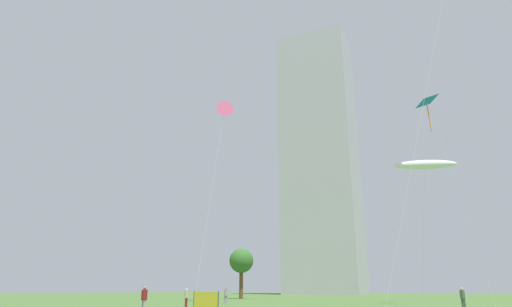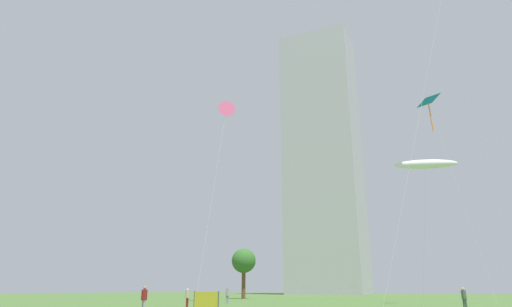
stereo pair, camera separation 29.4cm
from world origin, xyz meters
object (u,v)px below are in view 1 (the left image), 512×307
Objects in this scene: person_standing_1 at (463,297)px; event_banner at (206,300)px; person_standing_3 at (186,296)px; kite_flying_3 at (224,111)px; person_standing_2 at (226,294)px; person_standing_0 at (144,298)px; distant_highrise_0 at (320,158)px; park_tree_0 at (241,261)px; kite_flying_1 at (425,165)px; kite_flying_0 at (427,104)px.

event_banner is (-15.06, -13.17, -0.21)m from person_standing_1.
person_standing_3 is 28.36m from kite_flying_3.
person_standing_2 is 0.06× the size of kite_flying_3.
person_standing_2 is (-7.61, 18.92, -0.03)m from person_standing_0.
distant_highrise_0 is at bearing 104.29° from kite_flying_3.
event_banner is at bearing -85.18° from person_standing_0.
person_standing_3 is at bearing 56.34° from person_standing_2.
kite_flying_3 is 26.06m from park_tree_0.
person_standing_0 is 0.21× the size of park_tree_0.
person_standing_3 is 0.06× the size of kite_flying_3.
person_standing_0 is at bearing -140.64° from kite_flying_1.
person_standing_2 is 16.64m from event_banner.
park_tree_0 reaches higher than person_standing_3.
distant_highrise_0 is at bearing -124.24° from person_standing_2.
distant_highrise_0 is (-29.98, 95.84, 39.24)m from person_standing_0.
park_tree_0 is (-33.56, 12.76, -15.01)m from kite_flying_0.
park_tree_0 is 0.10× the size of distant_highrise_0.
person_standing_0 is 24.22m from person_standing_1.
person_standing_1 is 1.05× the size of person_standing_3.
person_standing_1 is at bearing 41.18° from event_banner.
kite_flying_3 is at bearing -63.46° from park_tree_0.
park_tree_0 reaches higher than person_standing_2.
person_standing_3 is at bearing 142.59° from event_banner.
person_standing_2 is 25.88m from kite_flying_1.
kite_flying_1 is 0.14× the size of distant_highrise_0.
kite_flying_0 is 85.09m from distant_highrise_0.
person_standing_1 is 10.91m from kite_flying_1.
kite_flying_3 reaches higher than person_standing_3.
park_tree_0 is at bearing 11.07° from person_standing_3.
person_standing_1 is 36.91m from kite_flying_3.
event_banner is (20.46, -33.78, -5.10)m from park_tree_0.
person_standing_0 is 10.41m from person_standing_3.
person_standing_2 is at bearing -45.45° from kite_flying_3.
kite_flying_3 is 3.32× the size of park_tree_0.
kite_flying_1 reaches higher than park_tree_0.
park_tree_0 is 39.82m from event_banner.
person_standing_1 is at bearing -82.91° from person_standing_3.
person_standing_3 is 0.02× the size of distant_highrise_0.
person_standing_0 is at bearing -63.45° from park_tree_0.
kite_flying_1 reaches higher than event_banner.
kite_flying_1 is 99.26m from distant_highrise_0.
park_tree_0 is at bearing -44.69° from person_standing_0.
kite_flying_0 is at bearing 147.00° from person_standing_2.
person_standing_3 is at bearing -159.49° from person_standing_1.
kite_flying_1 is (23.25, -6.08, 9.61)m from person_standing_2.
distant_highrise_0 reaches higher than person_standing_3.
kite_flying_3 reaches higher than event_banner.
person_standing_1 is at bearing 127.25° from person_standing_2.
person_standing_0 is 20.39m from person_standing_2.
person_standing_1 is 0.59× the size of event_banner.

